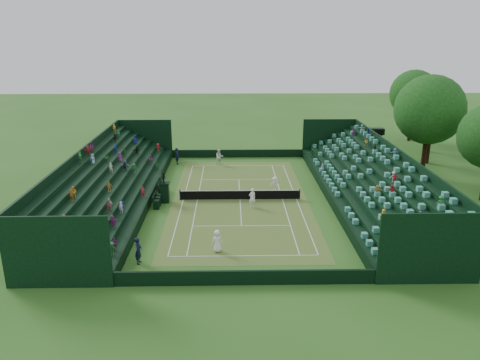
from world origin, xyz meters
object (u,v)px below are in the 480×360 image
Objects in this scene: tennis_net at (240,195)px; player_near_west at (217,241)px; player_far_east at (275,184)px; umpire_chair at (165,190)px; player_far_west at (219,157)px; player_near_east at (252,198)px.

player_near_west is (-1.89, -11.14, 0.34)m from tennis_net.
player_near_west reaches higher than player_far_east.
player_near_west is 14.55m from player_far_east.
player_near_west is at bearing -63.58° from umpire_chair.
player_near_west is 23.50m from player_far_west.
tennis_net is 7.21m from umpire_chair.
umpire_chair is 11.83m from player_near_west.
player_near_west reaches higher than tennis_net.
player_far_west is at bearing -98.09° from player_near_east.
player_far_east is at bearing -140.93° from player_near_east.
tennis_net is 4.29m from player_far_east.
player_near_west is 1.09× the size of player_far_east.
player_near_east is at bearing -90.52° from player_far_west.
player_near_west is at bearing -114.76° from player_far_east.
umpire_chair is at bearing -124.35° from player_far_west.
tennis_net is at bearing -83.24° from player_near_east.
player_near_west is 9.57m from player_near_east.
player_far_west reaches higher than player_near_east.
player_near_east reaches higher than player_near_west.
player_near_east is 0.94× the size of player_far_west.
player_near_west is at bearing 50.73° from player_near_east.
player_near_east is (2.98, 9.10, 0.06)m from player_near_west.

